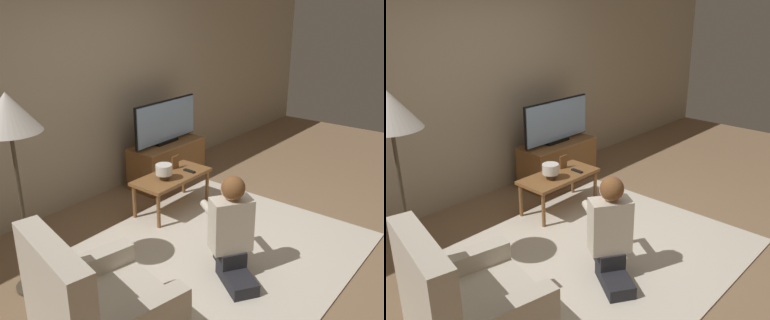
# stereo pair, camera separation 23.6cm
# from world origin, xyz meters

# --- Properties ---
(ground_plane) EXTENTS (10.00, 10.00, 0.00)m
(ground_plane) POSITION_xyz_m (0.00, 0.00, 0.00)
(ground_plane) COLOR #896B4C
(wall_back) EXTENTS (10.00, 0.06, 2.60)m
(wall_back) POSITION_xyz_m (0.00, 1.93, 1.30)
(wall_back) COLOR tan
(wall_back) RESTS_ON ground_plane
(rug) EXTENTS (2.45, 2.28, 0.02)m
(rug) POSITION_xyz_m (0.00, 0.00, 0.01)
(rug) COLOR beige
(rug) RESTS_ON ground_plane
(tv_stand) EXTENTS (1.03, 0.46, 0.53)m
(tv_stand) POSITION_xyz_m (0.88, 1.52, 0.27)
(tv_stand) COLOR brown
(tv_stand) RESTS_ON ground_plane
(tv) EXTENTS (1.06, 0.08, 0.55)m
(tv) POSITION_xyz_m (0.88, 1.52, 0.81)
(tv) COLOR black
(tv) RESTS_ON tv_stand
(coffee_table) EXTENTS (0.91, 0.44, 0.43)m
(coffee_table) POSITION_xyz_m (0.31, 0.92, 0.38)
(coffee_table) COLOR brown
(coffee_table) RESTS_ON ground_plane
(floor_lamp) EXTENTS (0.47, 0.47, 1.64)m
(floor_lamp) POSITION_xyz_m (-1.48, 0.89, 1.43)
(floor_lamp) COLOR #4C4233
(floor_lamp) RESTS_ON ground_plane
(armchair) EXTENTS (0.93, 0.95, 0.95)m
(armchair) POSITION_xyz_m (-1.59, -0.12, 0.30)
(armchair) COLOR beige
(armchair) RESTS_ON ground_plane
(person_kneeling) EXTENTS (0.64, 0.78, 0.92)m
(person_kneeling) POSITION_xyz_m (-0.32, -0.30, 0.47)
(person_kneeling) COLOR #232328
(person_kneeling) RESTS_ON rug
(picture_frame) EXTENTS (0.11, 0.01, 0.15)m
(picture_frame) POSITION_xyz_m (0.48, 1.02, 0.50)
(picture_frame) COLOR brown
(picture_frame) RESTS_ON coffee_table
(table_lamp) EXTENTS (0.18, 0.18, 0.17)m
(table_lamp) POSITION_xyz_m (0.16, 0.91, 0.53)
(table_lamp) COLOR #4C3823
(table_lamp) RESTS_ON coffee_table
(remote) EXTENTS (0.04, 0.15, 0.02)m
(remote) POSITION_xyz_m (0.51, 0.83, 0.44)
(remote) COLOR black
(remote) RESTS_ON coffee_table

